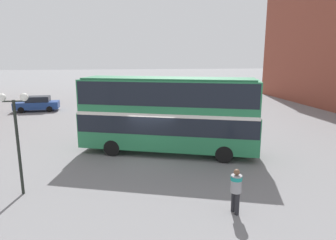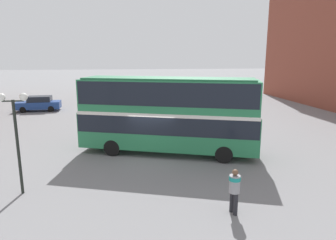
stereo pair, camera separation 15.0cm
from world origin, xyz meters
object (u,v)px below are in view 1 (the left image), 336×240
object	(u,v)px
double_decker_bus	(168,111)
parked_car_kerb_near	(158,109)
pedestrian_foreground	(236,186)
parked_car_kerb_far	(37,104)
street_lamp_twin_globe	(16,121)

from	to	relation	value
double_decker_bus	parked_car_kerb_near	distance (m)	11.77
pedestrian_foreground	parked_car_kerb_far	bearing A→B (deg)	-73.34
parked_car_kerb_near	street_lamp_twin_globe	world-z (taller)	street_lamp_twin_globe
parked_car_kerb_near	street_lamp_twin_globe	size ratio (longest dim) A/B	1.00
pedestrian_foreground	parked_car_kerb_far	distance (m)	26.84
parked_car_kerb_near	street_lamp_twin_globe	bearing A→B (deg)	59.82
pedestrian_foreground	parked_car_kerb_near	bearing A→B (deg)	-100.57
double_decker_bus	parked_car_kerb_far	distance (m)	19.91
pedestrian_foreground	street_lamp_twin_globe	size ratio (longest dim) A/B	0.40
double_decker_bus	parked_car_kerb_near	world-z (taller)	double_decker_bus
double_decker_bus	parked_car_kerb_far	size ratio (longest dim) A/B	2.34
pedestrian_foreground	parked_car_kerb_near	distance (m)	19.01
parked_car_kerb_far	street_lamp_twin_globe	distance (m)	21.23
parked_car_kerb_far	parked_car_kerb_near	bearing A→B (deg)	156.85
parked_car_kerb_near	parked_car_kerb_far	xyz separation A→B (m)	(-12.42, 4.48, 0.08)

